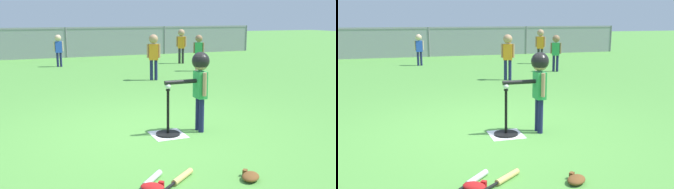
# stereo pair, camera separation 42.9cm
# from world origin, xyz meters

# --- Properties ---
(ground_plane) EXTENTS (60.00, 60.00, 0.00)m
(ground_plane) POSITION_xyz_m (0.00, 0.00, 0.00)
(ground_plane) COLOR #51933D
(home_plate) EXTENTS (0.44, 0.44, 0.01)m
(home_plate) POSITION_xyz_m (0.22, -0.12, 0.00)
(home_plate) COLOR white
(home_plate) RESTS_ON ground_plane
(batting_tee) EXTENTS (0.32, 0.32, 0.62)m
(batting_tee) POSITION_xyz_m (0.22, -0.12, 0.09)
(batting_tee) COLOR black
(batting_tee) RESTS_ON ground_plane
(baseball_on_tee) EXTENTS (0.07, 0.07, 0.07)m
(baseball_on_tee) POSITION_xyz_m (0.22, -0.12, 0.66)
(baseball_on_tee) COLOR white
(baseball_on_tee) RESTS_ON batting_tee
(batter_child) EXTENTS (0.63, 0.31, 1.09)m
(batter_child) POSITION_xyz_m (0.68, -0.12, 0.78)
(batter_child) COLOR #191E4C
(batter_child) RESTS_ON ground_plane
(fielder_near_left) EXTENTS (0.31, 0.22, 1.13)m
(fielder_near_left) POSITION_xyz_m (3.38, 6.77, 0.73)
(fielder_near_left) COLOR #262626
(fielder_near_left) RESTS_ON ground_plane
(fielder_near_right) EXTENTS (0.30, 0.20, 1.00)m
(fielder_near_right) POSITION_xyz_m (-0.51, 7.38, 0.64)
(fielder_near_right) COLOR #191E4C
(fielder_near_right) RESTS_ON ground_plane
(fielder_deep_right) EXTENTS (0.27, 0.21, 1.04)m
(fielder_deep_right) POSITION_xyz_m (3.16, 4.99, 0.67)
(fielder_deep_right) COLOR #191E4C
(fielder_deep_right) RESTS_ON ground_plane
(fielder_deep_center) EXTENTS (0.32, 0.22, 1.12)m
(fielder_deep_center) POSITION_xyz_m (1.45, 4.00, 0.72)
(fielder_deep_center) COLOR #191E4C
(fielder_deep_center) RESTS_ON ground_plane
(spare_bat_silver) EXTENTS (0.50, 0.49, 0.06)m
(spare_bat_silver) POSITION_xyz_m (-0.48, -1.43, 0.03)
(spare_bat_silver) COLOR silver
(spare_bat_silver) RESTS_ON ground_plane
(spare_bat_wood) EXTENTS (0.57, 0.45, 0.06)m
(spare_bat_wood) POSITION_xyz_m (-0.20, -1.49, 0.03)
(spare_bat_wood) COLOR #DBB266
(spare_bat_wood) RESTS_ON ground_plane
(glove_by_plate) EXTENTS (0.27, 0.26, 0.07)m
(glove_by_plate) POSITION_xyz_m (-0.49, -1.56, 0.04)
(glove_by_plate) COLOR #B21919
(glove_by_plate) RESTS_ON ground_plane
(glove_tossed_aside) EXTENTS (0.27, 0.27, 0.07)m
(glove_tossed_aside) POSITION_xyz_m (0.47, -1.69, 0.04)
(glove_tossed_aside) COLOR brown
(glove_tossed_aside) RESTS_ON ground_plane
(outfield_fence) EXTENTS (16.06, 0.06, 1.15)m
(outfield_fence) POSITION_xyz_m (0.00, 9.98, 0.62)
(outfield_fence) COLOR slate
(outfield_fence) RESTS_ON ground_plane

